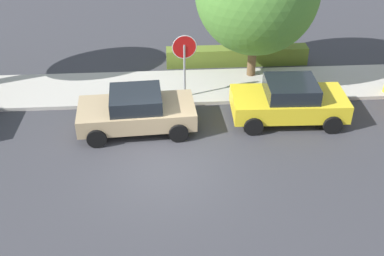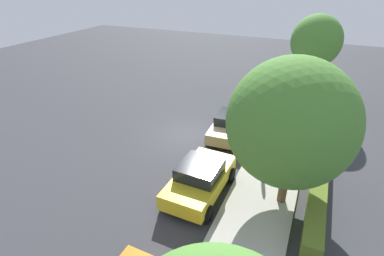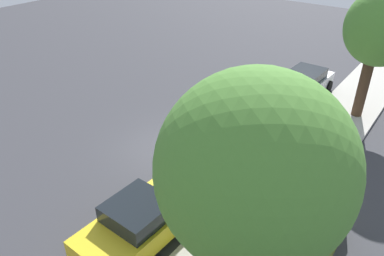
{
  "view_description": "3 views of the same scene",
  "coord_description": "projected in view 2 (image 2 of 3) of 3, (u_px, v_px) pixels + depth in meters",
  "views": [
    {
      "loc": [
        0.11,
        -11.63,
        9.02
      ],
      "look_at": [
        0.91,
        0.83,
        0.84
      ],
      "focal_mm": 45.0,
      "sensor_mm": 36.0,
      "label": 1
    },
    {
      "loc": [
        13.6,
        6.19,
        8.33
      ],
      "look_at": [
        1.17,
        0.71,
        1.18
      ],
      "focal_mm": 28.0,
      "sensor_mm": 36.0,
      "label": 2
    },
    {
      "loc": [
        9.88,
        8.51,
        8.68
      ],
      "look_at": [
        -0.1,
        1.06,
        1.33
      ],
      "focal_mm": 35.0,
      "sensor_mm": 36.0,
      "label": 3
    }
  ],
  "objects": [
    {
      "name": "front_yard_hedge",
      "position": [
        317.0,
        198.0,
        11.81
      ],
      "size": [
        6.0,
        0.66,
        0.76
      ],
      "color": "olive",
      "rests_on": "ground_plane"
    },
    {
      "name": "sidewalk_curb",
      "position": [
        277.0,
        153.0,
        15.3
      ],
      "size": [
        32.0,
        2.66,
        0.14
      ],
      "primitive_type": "cube",
      "color": "#B2ADA3",
      "rests_on": "ground_plane"
    },
    {
      "name": "parked_car_yellow",
      "position": [
        200.0,
        178.0,
        12.34
      ],
      "size": [
        3.94,
        2.14,
        1.47
      ],
      "color": "yellow",
      "rests_on": "ground_plane"
    },
    {
      "name": "street_tree_mid_block",
      "position": [
        291.0,
        123.0,
        10.51
      ],
      "size": [
        4.59,
        4.59,
        5.95
      ],
      "color": "brown",
      "rests_on": "ground_plane"
    },
    {
      "name": "parked_car_tan",
      "position": [
        231.0,
        125.0,
        16.68
      ],
      "size": [
        3.97,
        2.23,
        1.4
      ],
      "color": "tan",
      "rests_on": "ground_plane"
    },
    {
      "name": "stop_sign",
      "position": [
        260.0,
        127.0,
        14.12
      ],
      "size": [
        0.88,
        0.12,
        2.56
      ],
      "color": "gray",
      "rests_on": "ground_plane"
    },
    {
      "name": "parked_car_silver",
      "position": [
        262.0,
        85.0,
        22.49
      ],
      "size": [
        4.16,
        2.08,
        1.41
      ],
      "color": "silver",
      "rests_on": "ground_plane"
    },
    {
      "name": "street_tree_far",
      "position": [
        316.0,
        42.0,
        19.12
      ],
      "size": [
        3.18,
        3.18,
        6.03
      ],
      "color": "#422D1E",
      "rests_on": "ground_plane"
    },
    {
      "name": "ground_plane",
      "position": [
        189.0,
        135.0,
        17.1
      ],
      "size": [
        60.0,
        60.0,
        0.0
      ],
      "primitive_type": "plane",
      "color": "#38383D"
    }
  ]
}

